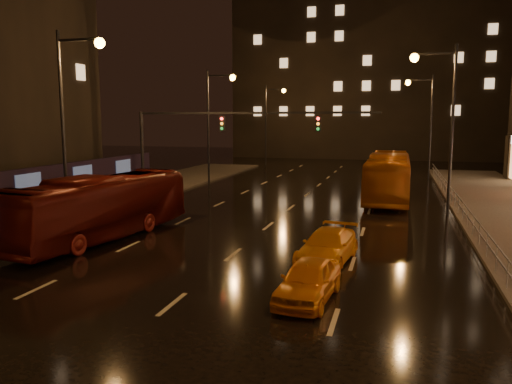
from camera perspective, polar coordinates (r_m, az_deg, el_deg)
ground at (r=30.77m, az=3.27°, el=-2.40°), size 140.00×140.00×0.00m
sidewalk_left at (r=32.16m, az=-23.08°, el=-2.45°), size 7.00×70.00×0.15m
building_distant at (r=82.50m, az=14.47°, el=16.55°), size 44.00×16.00×36.00m
traffic_signal at (r=31.74m, az=-5.67°, el=6.50°), size 15.31×0.32×6.20m
railing_right at (r=28.18m, az=23.04°, el=-2.18°), size 0.05×56.00×1.00m
bus_red at (r=24.98m, az=-17.28°, el=-1.67°), size 3.97×11.24×3.06m
bus_curb at (r=36.80m, az=14.88°, el=1.73°), size 2.94×12.10×3.36m
taxi_near at (r=16.06m, az=6.01°, el=-10.00°), size 1.88×3.94×1.30m
taxi_far at (r=20.33m, az=8.19°, el=-6.16°), size 2.38×4.62×1.28m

